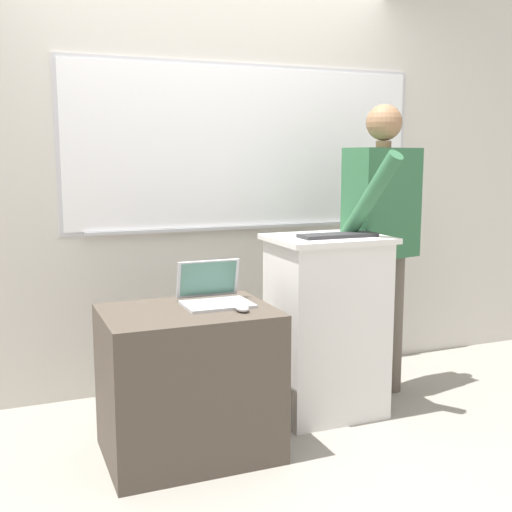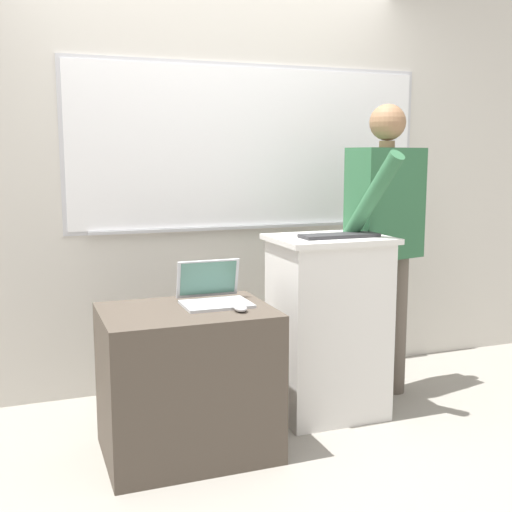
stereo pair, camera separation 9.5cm
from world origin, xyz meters
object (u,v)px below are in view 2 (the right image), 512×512
at_px(person_presenter, 385,230).
at_px(laptop, 213,293).
at_px(lectern_podium, 328,326).
at_px(computer_mouse_by_laptop, 240,308).
at_px(wireless_keyboard, 339,236).
at_px(side_desk, 188,382).

bearing_deg(person_presenter, laptop, 178.80).
relative_size(lectern_podium, computer_mouse_by_laptop, 10.21).
height_order(laptop, wireless_keyboard, wireless_keyboard).
bearing_deg(person_presenter, side_desk, -179.19).
bearing_deg(computer_mouse_by_laptop, person_presenter, 23.47).
bearing_deg(side_desk, laptop, 27.41).
relative_size(wireless_keyboard, computer_mouse_by_laptop, 4.34).
height_order(person_presenter, computer_mouse_by_laptop, person_presenter).
relative_size(side_desk, laptop, 2.48).
bearing_deg(lectern_podium, person_presenter, 15.46).
bearing_deg(laptop, lectern_podium, 9.97).
distance_m(wireless_keyboard, computer_mouse_by_laptop, 0.78).
distance_m(lectern_podium, wireless_keyboard, 0.52).
height_order(wireless_keyboard, computer_mouse_by_laptop, wireless_keyboard).
bearing_deg(person_presenter, lectern_podium, -177.79).
xyz_separation_m(lectern_podium, computer_mouse_by_laptop, (-0.64, -0.35, 0.23)).
height_order(side_desk, wireless_keyboard, wireless_keyboard).
distance_m(laptop, computer_mouse_by_laptop, 0.23).
distance_m(side_desk, computer_mouse_by_laptop, 0.47).
bearing_deg(wireless_keyboard, person_presenter, 24.44).
xyz_separation_m(laptop, wireless_keyboard, (0.74, 0.06, 0.25)).
bearing_deg(computer_mouse_by_laptop, laptop, 107.68).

